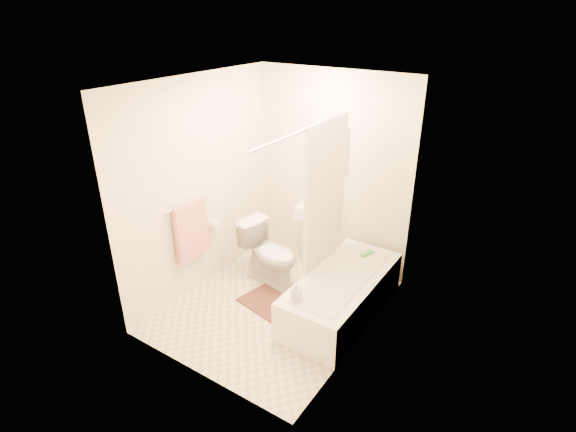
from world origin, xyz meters
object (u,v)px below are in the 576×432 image
Objects in this scene: toilet at (270,254)px; sink at (317,231)px; bath_mat at (268,302)px; bathtub at (342,295)px; soap_bottle at (296,292)px.

sink is (0.24, 0.67, 0.08)m from toilet.
sink is 1.15m from bath_mat.
bathtub is 2.68× the size of bath_mat.
sink is 4.39× the size of soap_bottle.
bath_mat is 0.84m from soap_bottle.
bathtub is 0.83m from bath_mat.
bathtub is at bearing -51.49° from sink.
sink is at bearing 90.46° from bath_mat.
soap_bottle is at bearing -29.09° from bath_mat.
toilet is at bearing 174.88° from bathtub.
bathtub reaches higher than bath_mat.
toilet is 0.72m from sink.
bathtub is at bearing 22.04° from bath_mat.
sink is 0.55× the size of bathtub.
toilet is 0.84× the size of sink.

